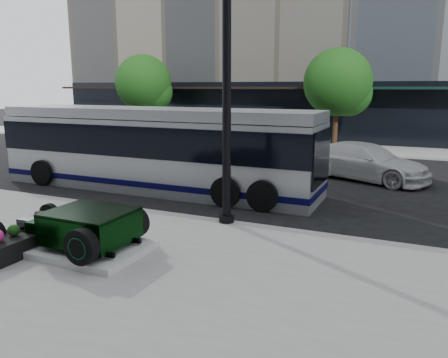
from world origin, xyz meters
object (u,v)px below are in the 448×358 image
at_px(hot_rod, 83,226).
at_px(transit_bus, 155,148).
at_px(white_sedan, 365,162).
at_px(lamppost, 227,91).

xyz_separation_m(hot_rod, transit_bus, (-2.17, 6.26, 0.79)).
bearing_deg(hot_rod, white_sedan, 67.12).
bearing_deg(white_sedan, lamppost, -177.33).
bearing_deg(lamppost, white_sedan, 71.19).
bearing_deg(transit_bus, lamppost, -36.05).
distance_m(hot_rod, transit_bus, 6.68).
height_order(lamppost, transit_bus, lamppost).
relative_size(lamppost, transit_bus, 0.61).
relative_size(hot_rod, transit_bus, 0.27).
distance_m(hot_rod, lamppost, 4.75).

